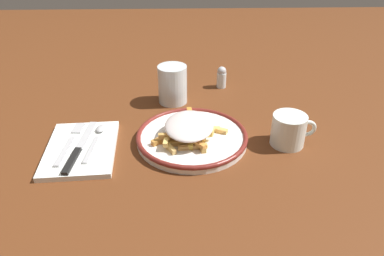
% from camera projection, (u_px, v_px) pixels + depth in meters
% --- Properties ---
extents(ground_plane, '(2.60, 2.60, 0.00)m').
position_uv_depth(ground_plane, '(192.00, 141.00, 0.87)').
color(ground_plane, '#5E2F16').
extents(plate, '(0.26, 0.26, 0.02)m').
position_uv_depth(plate, '(192.00, 137.00, 0.86)').
color(plate, white).
rests_on(plate, ground_plane).
extents(fries_heap, '(0.18, 0.20, 0.04)m').
position_uv_depth(fries_heap, '(189.00, 129.00, 0.84)').
color(fries_heap, '#F0BC61').
rests_on(fries_heap, plate).
extents(napkin, '(0.17, 0.22, 0.01)m').
position_uv_depth(napkin, '(81.00, 149.00, 0.83)').
color(napkin, white).
rests_on(napkin, ground_plane).
extents(fork, '(0.03, 0.18, 0.01)m').
position_uv_depth(fork, '(70.00, 143.00, 0.84)').
color(fork, silver).
rests_on(fork, napkin).
extents(knife, '(0.03, 0.21, 0.01)m').
position_uv_depth(knife, '(78.00, 150.00, 0.81)').
color(knife, black).
rests_on(knife, napkin).
extents(spoon, '(0.03, 0.15, 0.01)m').
position_uv_depth(spoon, '(97.00, 136.00, 0.86)').
color(spoon, silver).
rests_on(spoon, napkin).
extents(water_glass, '(0.08, 0.08, 0.11)m').
position_uv_depth(water_glass, '(173.00, 84.00, 1.02)').
color(water_glass, silver).
rests_on(water_glass, ground_plane).
extents(coffee_mug, '(0.10, 0.08, 0.07)m').
position_uv_depth(coffee_mug, '(289.00, 130.00, 0.84)').
color(coffee_mug, white).
rests_on(coffee_mug, ground_plane).
extents(salt_shaker, '(0.03, 0.03, 0.07)m').
position_uv_depth(salt_shaker, '(222.00, 77.00, 1.11)').
color(salt_shaker, silver).
rests_on(salt_shaker, ground_plane).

